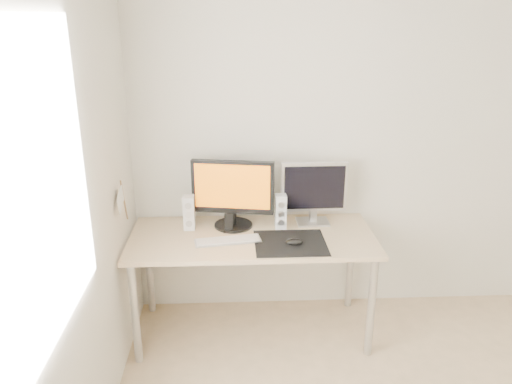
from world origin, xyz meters
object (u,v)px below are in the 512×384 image
speaker_left (189,213)px  phone_dock (229,226)px  second_monitor (314,190)px  speaker_right (281,212)px  mouse (294,242)px  desk (252,246)px  keyboard (228,240)px  main_monitor (233,192)px

speaker_left → phone_dock: 0.28m
second_monitor → speaker_right: size_ratio=1.93×
mouse → desk: 0.32m
keyboard → speaker_right: bearing=30.0°
phone_dock → speaker_right: bearing=7.5°
speaker_right → phone_dock: speaker_right is taller
speaker_left → main_monitor: bearing=3.7°
mouse → speaker_left: speaker_left is taller
speaker_right → desk: bearing=-148.7°
main_monitor → second_monitor: (0.55, 0.04, -0.01)m
second_monitor → main_monitor: bearing=-176.0°
main_monitor → speaker_left: 0.33m
phone_dock → speaker_left: bearing=167.5°
mouse → main_monitor: bearing=140.9°
speaker_left → keyboard: speaker_left is taller
desk → phone_dock: (-0.15, 0.07, 0.12)m
desk → second_monitor: (0.43, 0.19, 0.32)m
keyboard → phone_dock: 0.16m
main_monitor → desk: bearing=-50.7°
main_monitor → speaker_right: 0.35m
speaker_right → speaker_left: bearing=178.9°
second_monitor → keyboard: bearing=-154.9°
phone_dock → second_monitor: bearing=11.3°
main_monitor → speaker_left: main_monitor is taller
desk → speaker_right: (0.20, 0.12, 0.19)m
main_monitor → speaker_left: bearing=-176.3°
main_monitor → second_monitor: main_monitor is taller
mouse → keyboard: mouse is taller
mouse → second_monitor: size_ratio=0.24×
second_monitor → speaker_left: size_ratio=1.93×
mouse → desk: mouse is taller
desk → speaker_left: (-0.42, 0.13, 0.19)m
desk → keyboard: keyboard is taller
main_monitor → keyboard: size_ratio=1.27×
main_monitor → speaker_right: main_monitor is taller
mouse → phone_dock: (-0.41, 0.23, 0.02)m
phone_dock → keyboard: bearing=-92.2°
speaker_left → phone_dock: speaker_left is taller
desk → second_monitor: size_ratio=3.55×
speaker_right → phone_dock: 0.36m
mouse → phone_dock: phone_dock is taller
speaker_right → keyboard: bearing=-150.0°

